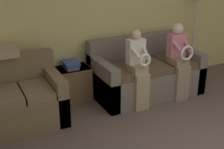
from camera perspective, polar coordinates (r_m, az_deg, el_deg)
The scene contains 9 objects.
wall_back at distance 5.47m, azimuth 1.29°, elevation 10.78°, with size 7.66×0.06×2.55m.
couch_main at distance 5.37m, azimuth 6.07°, elevation 0.10°, with size 1.80×0.95×0.94m.
couch_side at distance 4.61m, azimuth -18.78°, elevation -4.92°, with size 1.54×0.89×0.93m.
child_left_seated at distance 4.75m, azimuth 4.86°, elevation 1.48°, with size 0.28×0.36×1.22m.
child_right_seated at distance 5.16m, azimuth 12.19°, elevation 2.99°, with size 0.30×0.38×1.25m.
side_shelf at distance 5.15m, azimuth -7.27°, elevation -1.63°, with size 0.58×0.42×0.55m.
book_stack at distance 5.03m, azimuth -7.55°, elevation 1.78°, with size 0.23×0.32×0.11m.
floor_lamp at distance 5.96m, azimuth 15.21°, elevation 12.44°, with size 0.31×0.31×1.70m.
throw_pillow at distance 4.66m, azimuth -19.49°, elevation 3.91°, with size 0.42×0.42×0.10m.
Camera 1 is at (-2.49, -1.54, 2.30)m, focal length 50.00 mm.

